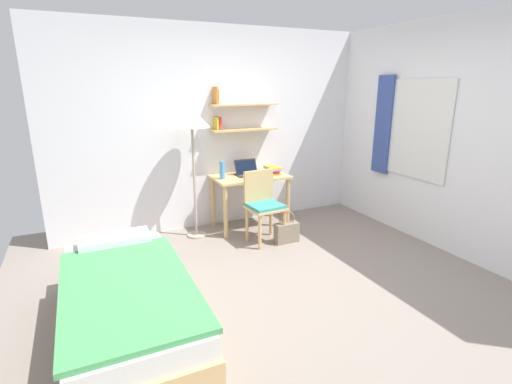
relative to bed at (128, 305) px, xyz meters
The scene contains 11 objects.
ground_plane 1.55m from the bed, ahead, with size 5.28×5.28×0.00m, color gray.
wall_back 2.76m from the bed, 52.85° to the left, with size 4.40×0.27×2.60m.
wall_right 3.71m from the bed, ahead, with size 0.10×4.40×2.60m.
bed is the anchor object (origin of this frame).
desk 2.51m from the bed, 43.41° to the left, with size 0.99×0.58×0.71m.
desk_chair 2.13m from the bed, 34.26° to the left, with size 0.45×0.42×0.87m.
standing_lamp 2.31m from the bed, 58.20° to the left, with size 0.44×0.44×1.61m.
laptop 2.57m from the bed, 44.69° to the left, with size 0.32×0.22×0.20m.
water_bottle 2.28m from the bed, 50.13° to the left, with size 0.07×0.07×0.23m, color #4C99DB.
book_stack 2.75m from the bed, 38.18° to the left, with size 0.17×0.25×0.10m.
handbag 2.23m from the bed, 27.09° to the left, with size 0.30×0.12×0.40m.
Camera 1 is at (-1.74, -2.77, 1.89)m, focal length 26.71 mm.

